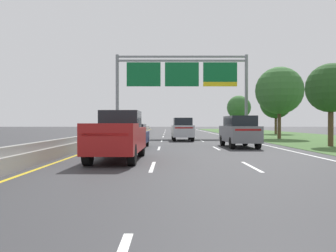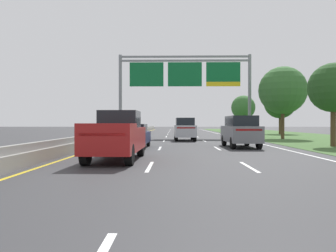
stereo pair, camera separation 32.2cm
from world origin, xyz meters
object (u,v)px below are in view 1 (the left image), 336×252
Objects in this scene: overhead_sign_gantry at (183,78)px; car_grey_right_lane_suv at (241,131)px; car_silver_centre_lane_suv at (184,129)px; car_navy_left_lane_sedan at (135,135)px; pickup_truck_red at (120,136)px; roadside_tree_near at (333,88)px; roadside_tree_far at (278,103)px; roadside_tree_distant at (240,107)px; roadside_tree_mid at (281,91)px.

car_grey_right_lane_suv is at bearing -77.97° from overhead_sign_gantry.
car_silver_centre_lane_suv is at bearing -91.99° from overhead_sign_gantry.
overhead_sign_gantry is at bearing -12.53° from car_navy_left_lane_sedan.
car_silver_centre_lane_suv is 9.29m from car_grey_right_lane_suv.
roadside_tree_near is (13.52, 8.47, 2.98)m from pickup_truck_red.
car_silver_centre_lane_suv is 0.68× the size of roadside_tree_far.
car_silver_centre_lane_suv is at bearing -110.83° from roadside_tree_distant.
overhead_sign_gantry is 3.39× the size of car_navy_left_lane_sedan.
car_grey_right_lane_suv is at bearing -174.26° from roadside_tree_near.
car_silver_centre_lane_suv is at bearing -161.34° from roadside_tree_mid.
roadside_tree_mid is at bearing 88.67° from roadside_tree_near.
pickup_truck_red is 7.16m from car_navy_left_lane_sedan.
pickup_truck_red is at bearing -147.92° from roadside_tree_near.
roadside_tree_far is (4.39, 14.57, -0.37)m from roadside_tree_mid.
car_navy_left_lane_sedan is at bearing -174.46° from roadside_tree_near.
roadside_tree_mid is at bearing -93.76° from roadside_tree_distant.
roadside_tree_far is 1.02× the size of roadside_tree_distant.
roadside_tree_far is (11.17, 26.65, 3.54)m from car_grey_right_lane_suv.
roadside_tree_distant is (12.12, 31.84, 3.50)m from car_silver_centre_lane_suv.
car_silver_centre_lane_suv is at bearing 20.78° from car_grey_right_lane_suv.
car_silver_centre_lane_suv is 34.25m from roadside_tree_distant.
roadside_tree_near is 0.77× the size of roadside_tree_mid.
car_navy_left_lane_sedan is at bearing -123.79° from roadside_tree_far.
pickup_truck_red is 0.94× the size of roadside_tree_near.
overhead_sign_gantry is at bearing -8.28° from pickup_truck_red.
overhead_sign_gantry reaches higher than car_navy_left_lane_sedan.
roadside_tree_far is (18.28, 27.31, 3.82)m from car_navy_left_lane_sedan.
car_grey_right_lane_suv is at bearing -112.74° from roadside_tree_far.
roadside_tree_far is (18.18, 34.47, 3.56)m from pickup_truck_red.
car_silver_centre_lane_suv is at bearing -129.07° from roadside_tree_far.
roadside_tree_far reaches higher than car_silver_centre_lane_suv.
overhead_sign_gantry is 3.18× the size of car_silver_centre_lane_suv.
overhead_sign_gantry is at bearing 162.58° from roadside_tree_mid.
pickup_truck_red is 16.81m from car_silver_centre_lane_suv.
car_grey_right_lane_suv is at bearing -159.15° from car_silver_centre_lane_suv.
car_grey_right_lane_suv is 0.82× the size of roadside_tree_near.
roadside_tree_mid is at bearing -17.42° from overhead_sign_gantry.
car_grey_right_lane_suv is at bearing -119.30° from roadside_tree_mid.
roadside_tree_far is at bearing -79.64° from roadside_tree_distant.
roadside_tree_mid is at bearing -46.30° from car_navy_left_lane_sedan.
overhead_sign_gantry is 24.01m from pickup_truck_red.
car_silver_centre_lane_suv is (3.54, 16.43, 0.02)m from pickup_truck_red.
car_navy_left_lane_sedan is (-3.64, -9.28, -0.28)m from car_silver_centre_lane_suv.
car_silver_centre_lane_suv is 9.97m from car_navy_left_lane_sedan.
roadside_tree_mid reaches higher than roadside_tree_far.
car_grey_right_lane_suv is 0.69× the size of roadside_tree_distant.
roadside_tree_far is 14.04m from roadside_tree_distant.
overhead_sign_gantry is 2.16× the size of roadside_tree_far.
car_navy_left_lane_sedan is 7.15m from car_grey_right_lane_suv.
car_silver_centre_lane_suv is 1.00× the size of car_grey_right_lane_suv.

